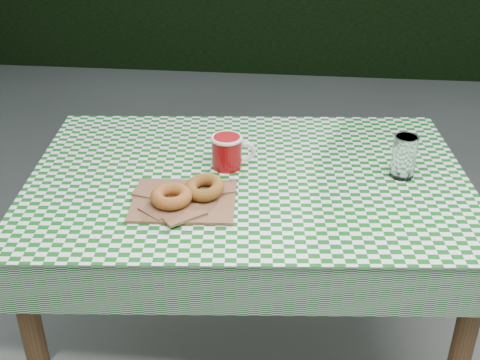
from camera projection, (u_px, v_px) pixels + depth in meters
The scene contains 8 objects.
ground at pixel (273, 333), 2.31m from camera, with size 60.00×60.00×0.00m, color #585953.
table at pixel (248, 277), 2.00m from camera, with size 1.28×0.85×0.75m, color #56331D.
tablecloth at pixel (248, 177), 1.82m from camera, with size 1.30×0.87×0.01m, color #0D5414.
paper_bag at pixel (184, 200), 1.68m from camera, with size 0.28×0.23×0.02m, color brown.
bagel_front at pixel (171, 196), 1.65m from camera, with size 0.11×0.11×0.04m, color #A25A21.
bagel_back at pixel (204, 187), 1.69m from camera, with size 0.11×0.11×0.04m, color brown.
coffee_mug at pixel (227, 152), 1.84m from camera, with size 0.18×0.18×0.10m, color #92090C, non-canonical shape.
drinking_glass at pixel (404, 157), 1.78m from camera, with size 0.07×0.07×0.13m, color white.
Camera 1 is at (0.05, -1.72, 1.64)m, focal length 45.74 mm.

